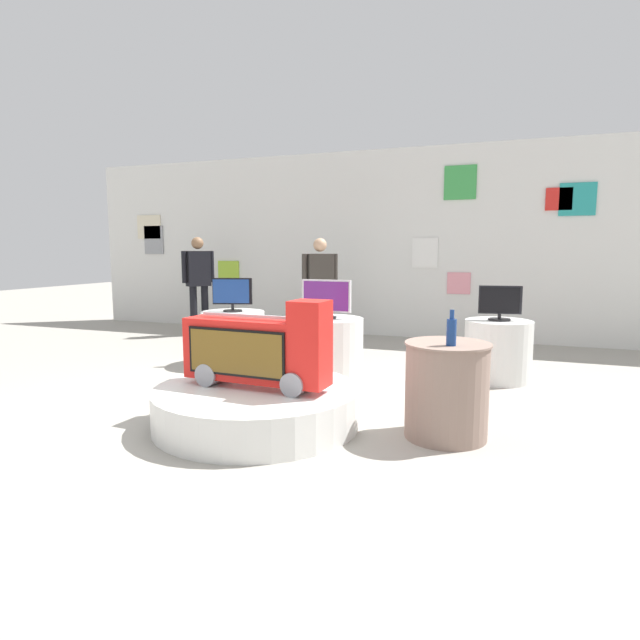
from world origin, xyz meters
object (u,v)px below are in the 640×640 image
Objects in this scene: display_pedestal_center_rear at (326,347)px; tv_on_center_rear at (326,298)px; display_pedestal_right_rear at (233,338)px; side_table_round at (447,389)px; tv_on_left_rear at (500,303)px; shopper_browsing_near_truck at (198,278)px; tv_on_right_rear at (232,294)px; display_pedestal_left_rear at (498,350)px; main_display_pedestal at (257,406)px; novelty_firetruck_tv at (258,351)px; bottle_on_side_table at (451,331)px; shopper_browsing_rear at (320,283)px.

display_pedestal_center_rear is 0.56m from tv_on_center_rear.
side_table_round is (2.86, -1.74, 0.04)m from display_pedestal_right_rear.
tv_on_left_rear reaches higher than display_pedestal_center_rear.
side_table_round is at bearing -38.05° from shopper_browsing_near_truck.
tv_on_right_rear is (-1.32, 0.20, -0.01)m from tv_on_center_rear.
display_pedestal_left_rear is at bearing 14.79° from display_pedestal_center_rear.
tv_on_left_rear is 0.61× the size of side_table_round.
main_display_pedestal is 3.49× the size of tv_on_right_rear.
tv_on_right_rear is (-1.36, 1.99, 0.73)m from main_display_pedestal.
tv_on_center_rear reaches higher than tv_on_left_rear.
display_pedestal_left_rear is (1.78, 2.29, -0.29)m from novelty_firetruck_tv.
main_display_pedestal is at bearing -170.58° from side_table_round.
display_pedestal_right_rear is 0.56m from tv_on_right_rear.
display_pedestal_center_rear is at bearing 133.34° from bottle_on_side_table.
display_pedestal_center_rear is at bearing 91.16° from main_display_pedestal.
tv_on_center_rear reaches higher than main_display_pedestal.
tv_on_left_rear is 0.28× the size of shopper_browsing_rear.
main_display_pedestal is at bearing -128.36° from display_pedestal_left_rear.
shopper_browsing_near_truck is 2.27m from shopper_browsing_rear.
shopper_browsing_near_truck reaches higher than display_pedestal_center_rear.
shopper_browsing_rear reaches higher than display_pedestal_left_rear.
main_display_pedestal is 1.94m from tv_on_center_rear.
display_pedestal_right_rear is at bearing 124.21° from main_display_pedestal.
novelty_firetruck_tv is 2.59× the size of tv_on_right_rear.
tv_on_left_rear is 2.90m from shopper_browsing_rear.
display_pedestal_right_rear is (-1.32, 0.20, -0.56)m from tv_on_center_rear.
shopper_browsing_rear is (-2.59, 1.30, 0.61)m from display_pedestal_left_rear.
shopper_browsing_rear is at bearing 70.20° from display_pedestal_right_rear.
shopper_browsing_rear is at bearing 102.61° from novelty_firetruck_tv.
display_pedestal_center_rear is (-1.84, -0.48, -0.53)m from tv_on_left_rear.
display_pedestal_left_rear is 0.45× the size of shopper_browsing_rear.
main_display_pedestal is 2.28× the size of side_table_round.
display_pedestal_left_rear is 5.12m from shopper_browsing_near_truck.
main_display_pedestal is at bearing 160.87° from novelty_firetruck_tv.
side_table_round is (1.48, 0.26, -0.24)m from novelty_firetruck_tv.
tv_on_center_rear is 2.29m from bottle_on_side_table.
shopper_browsing_near_truck is 1.02× the size of shopper_browsing_rear.
tv_on_left_rear is 1.91m from tv_on_center_rear.
tv_on_left_rear is at bearing 5.19° from display_pedestal_right_rear.
novelty_firetruck_tv is at bearing -88.08° from tv_on_center_rear.
tv_on_left_rear is 2.11m from side_table_round.
novelty_firetruck_tv is at bearing -77.39° from shopper_browsing_rear.
tv_on_center_rear is 2.22× the size of bottle_on_side_table.
bottle_on_side_table is 5.86m from shopper_browsing_near_truck.
novelty_firetruck_tv is 1.49× the size of display_pedestal_center_rear.
novelty_firetruck_tv is at bearing -55.43° from display_pedestal_right_rear.
side_table_round is (2.86, -1.74, -0.51)m from tv_on_right_rear.
tv_on_center_rear is at bearing -165.08° from display_pedestal_left_rear.
display_pedestal_center_rear reaches higher than main_display_pedestal.
tv_on_left_rear reaches higher than display_pedestal_left_rear.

